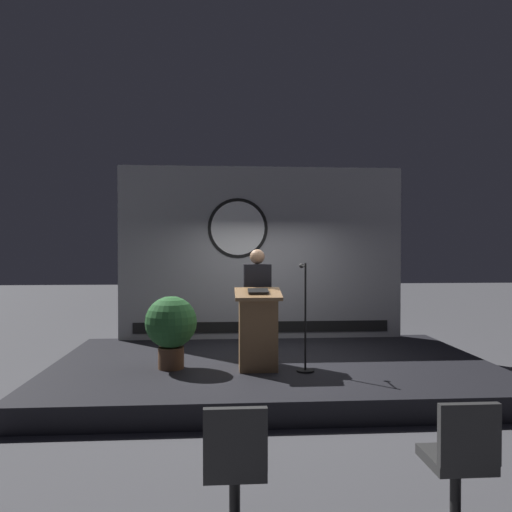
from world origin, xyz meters
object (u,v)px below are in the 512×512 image
object	(u,v)px
podium	(258,330)
microphone_stand	(305,333)
audience_chair_left	(461,452)
audience_chair_right	(235,458)
potted_plant	(171,325)
speaker_person	(257,304)

from	to	relation	value
podium	microphone_stand	world-z (taller)	microphone_stand
audience_chair_left	audience_chair_right	size ratio (longest dim) A/B	1.00
podium	audience_chair_left	size ratio (longest dim) A/B	1.26
potted_plant	audience_chair_left	distance (m)	4.28
audience_chair_left	audience_chair_right	bearing A→B (deg)	179.33
podium	potted_plant	distance (m)	1.22
audience_chair_left	audience_chair_right	xyz separation A→B (m)	(-1.64, 0.02, 0.00)
podium	speaker_person	distance (m)	0.57
speaker_person	potted_plant	size ratio (longest dim) A/B	1.65
audience_chair_left	speaker_person	bearing A→B (deg)	107.62
speaker_person	microphone_stand	world-z (taller)	speaker_person
podium	microphone_stand	bearing A→B (deg)	-9.41
speaker_person	microphone_stand	xyz separation A→B (m)	(0.61, -0.59, -0.34)
speaker_person	microphone_stand	bearing A→B (deg)	-43.79
potted_plant	audience_chair_left	world-z (taller)	potted_plant
microphone_stand	audience_chair_left	distance (m)	3.29
microphone_stand	audience_chair_right	world-z (taller)	microphone_stand
microphone_stand	potted_plant	distance (m)	1.86
potted_plant	speaker_person	bearing A→B (deg)	14.62
podium	audience_chair_left	distance (m)	3.57
potted_plant	microphone_stand	bearing A→B (deg)	-8.14
podium	audience_chair_left	xyz separation A→B (m)	(1.23, -3.33, -0.36)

